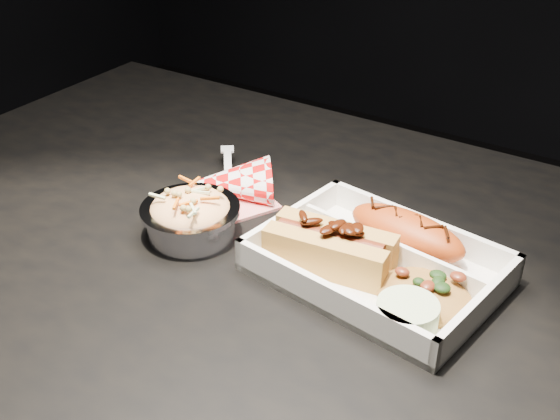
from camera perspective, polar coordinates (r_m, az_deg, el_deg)
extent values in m
cube|color=black|center=(0.80, -0.03, -4.82)|extent=(1.20, 0.80, 0.03)
cylinder|color=black|center=(1.53, -10.30, -3.04)|extent=(0.05, 0.05, 0.72)
cube|color=white|center=(0.77, 7.81, -5.12)|extent=(0.27, 0.21, 0.01)
cube|color=white|center=(0.83, 11.24, -1.56)|extent=(0.25, 0.04, 0.04)
cube|color=white|center=(0.71, 3.93, -7.31)|extent=(0.25, 0.04, 0.04)
cube|color=white|center=(0.82, 0.92, -1.04)|extent=(0.03, 0.18, 0.04)
cube|color=white|center=(0.72, 15.93, -7.77)|extent=(0.03, 0.18, 0.04)
cube|color=white|center=(0.78, 8.91, -3.51)|extent=(0.23, 0.04, 0.03)
ellipsoid|color=#AA3E11|center=(0.80, 10.25, -1.75)|extent=(0.15, 0.08, 0.04)
cube|color=#C08C41|center=(0.75, 3.58, -3.83)|extent=(0.14, 0.04, 0.04)
cube|color=#C08C41|center=(0.77, 4.57, -2.53)|extent=(0.14, 0.04, 0.04)
cylinder|color=maroon|center=(0.76, 4.11, -2.60)|extent=(0.12, 0.04, 0.03)
ellipsoid|color=#AA7031|center=(0.73, 11.72, -6.14)|extent=(0.12, 0.10, 0.03)
cylinder|color=beige|center=(0.69, 10.28, -8.48)|extent=(0.06, 0.06, 0.03)
cylinder|color=silver|center=(0.83, -7.23, -1.01)|extent=(0.10, 0.10, 0.04)
cylinder|color=silver|center=(0.82, -7.31, 0.08)|extent=(0.12, 0.12, 0.01)
ellipsoid|color=beige|center=(0.82, -7.31, 0.08)|extent=(0.09, 0.09, 0.04)
cube|color=red|center=(0.91, -4.03, 0.96)|extent=(0.14, 0.13, 0.00)
cone|color=red|center=(0.91, -4.21, 2.26)|extent=(0.15, 0.15, 0.10)
cube|color=white|center=(0.96, -4.27, 4.02)|extent=(0.04, 0.05, 0.00)
cube|color=white|center=(0.99, -4.30, 4.94)|extent=(0.03, 0.03, 0.00)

